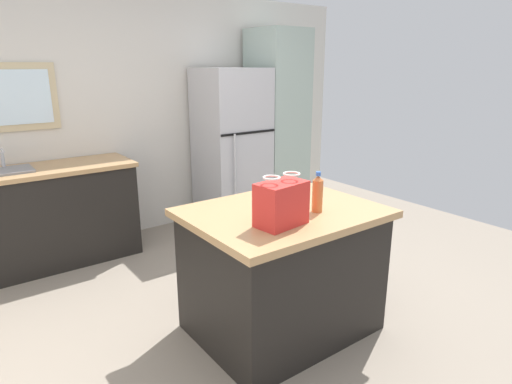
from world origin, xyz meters
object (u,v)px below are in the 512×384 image
(shopping_bag, at_px, (281,203))
(bottle, at_px, (318,194))
(tall_cabinet, at_px, (277,124))
(ear_defenders, at_px, (283,190))
(kitchen_island, at_px, (282,270))
(small_box, at_px, (278,191))
(refrigerator, at_px, (232,148))

(shopping_bag, xyz_separation_m, bottle, (0.34, 0.05, -0.01))
(shopping_bag, height_order, bottle, shopping_bag)
(tall_cabinet, relative_size, ear_defenders, 10.37)
(shopping_bag, height_order, ear_defenders, shopping_bag)
(ear_defenders, bearing_deg, bottle, -102.42)
(kitchen_island, relative_size, bottle, 4.65)
(tall_cabinet, bearing_deg, small_box, -128.91)
(shopping_bag, relative_size, ear_defenders, 1.51)
(bottle, height_order, ear_defenders, bottle)
(ear_defenders, bearing_deg, tall_cabinet, 52.21)
(kitchen_island, height_order, bottle, bottle)
(shopping_bag, bearing_deg, ear_defenders, 48.82)
(bottle, bearing_deg, shopping_bag, -171.96)
(bottle, bearing_deg, ear_defenders, 77.58)
(refrigerator, bearing_deg, tall_cabinet, 0.02)
(kitchen_island, distance_m, bottle, 0.60)
(refrigerator, bearing_deg, shopping_bag, -116.82)
(tall_cabinet, relative_size, bottle, 8.28)
(refrigerator, distance_m, shopping_bag, 2.53)
(kitchen_island, bearing_deg, bottle, -47.45)
(tall_cabinet, xyz_separation_m, small_box, (-1.53, -1.89, -0.14))
(tall_cabinet, bearing_deg, ear_defenders, -127.79)
(refrigerator, height_order, small_box, refrigerator)
(kitchen_island, relative_size, small_box, 8.35)
(kitchen_island, xyz_separation_m, ear_defenders, (0.25, 0.29, 0.46))
(small_box, bearing_deg, tall_cabinet, 51.09)
(shopping_bag, distance_m, bottle, 0.34)
(ear_defenders, bearing_deg, small_box, -140.52)
(tall_cabinet, bearing_deg, shopping_bag, -128.58)
(tall_cabinet, xyz_separation_m, ear_defenders, (-1.36, -1.75, -0.20))
(kitchen_island, distance_m, refrigerator, 2.30)
(bottle, bearing_deg, tall_cabinet, 56.54)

